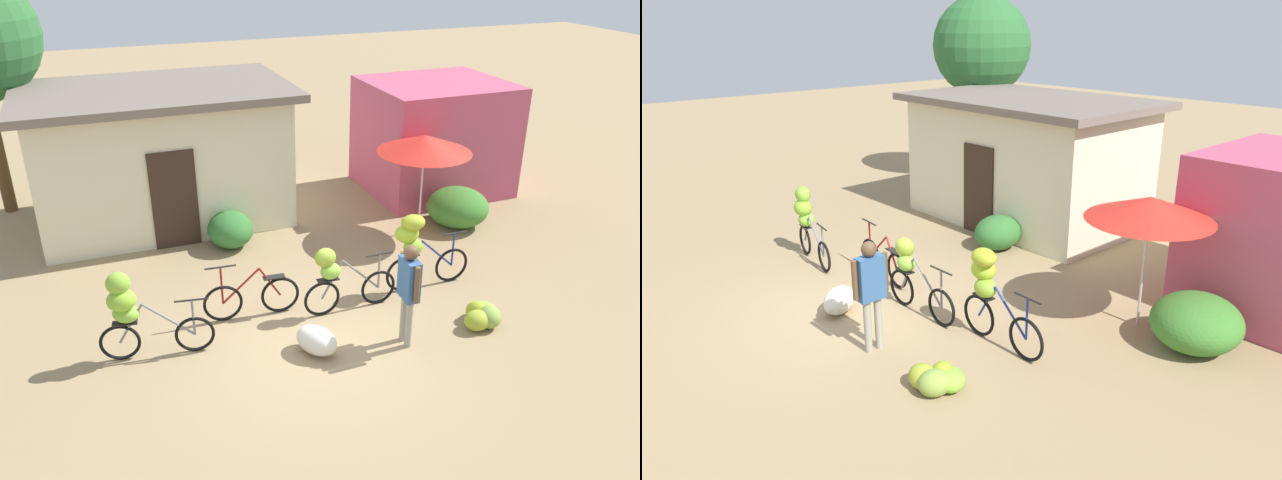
{
  "view_description": "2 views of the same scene",
  "coord_description": "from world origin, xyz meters",
  "views": [
    {
      "loc": [
        -2.92,
        -7.64,
        5.77
      ],
      "look_at": [
        0.35,
        0.93,
        1.27
      ],
      "focal_mm": 35.45,
      "sensor_mm": 36.0,
      "label": 1
    },
    {
      "loc": [
        7.88,
        -4.77,
        4.58
      ],
      "look_at": [
        1.08,
        1.33,
        1.22
      ],
      "focal_mm": 34.02,
      "sensor_mm": 36.0,
      "label": 2
    }
  ],
  "objects": [
    {
      "name": "bicycle_by_shop",
      "position": [
        2.12,
        0.93,
        0.89
      ],
      "size": [
        1.64,
        0.45,
        1.46
      ],
      "color": "black",
      "rests_on": "ground"
    },
    {
      "name": "ground_plane",
      "position": [
        0.0,
        0.0,
        0.0
      ],
      "size": [
        60.0,
        60.0,
        0.0
      ],
      "primitive_type": "plane",
      "color": "#9A815B"
    },
    {
      "name": "bicycle_center_loaded",
      "position": [
        0.57,
        0.69,
        0.69
      ],
      "size": [
        1.66,
        0.34,
        1.21
      ],
      "color": "black",
      "rests_on": "ground"
    },
    {
      "name": "shop_pink",
      "position": [
        4.91,
        5.22,
        1.31
      ],
      "size": [
        3.2,
        2.8,
        2.61
      ],
      "primitive_type": "cube",
      "color": "#B84B69",
      "rests_on": "ground"
    },
    {
      "name": "person_vendor",
      "position": [
        1.21,
        -0.52,
        1.04
      ],
      "size": [
        0.22,
        0.58,
        1.69
      ],
      "color": "gray",
      "rests_on": "ground"
    },
    {
      "name": "market_umbrella",
      "position": [
        3.38,
        3.0,
        1.94
      ],
      "size": [
        1.92,
        1.92,
        2.12
      ],
      "color": "beige",
      "rests_on": "ground"
    },
    {
      "name": "hedge_bush_front_right",
      "position": [
        4.31,
        3.01,
        0.42
      ],
      "size": [
        1.32,
        1.33,
        0.84
      ],
      "primitive_type": "ellipsoid",
      "color": "#3B7B2C",
      "rests_on": "ground"
    },
    {
      "name": "building_low",
      "position": [
        -1.5,
        5.68,
        1.47
      ],
      "size": [
        5.57,
        3.57,
        2.9
      ],
      "color": "beige",
      "rests_on": "ground"
    },
    {
      "name": "produce_sack",
      "position": [
        -0.16,
        -0.26,
        0.22
      ],
      "size": [
        0.74,
        0.83,
        0.44
      ],
      "primitive_type": "ellipsoid",
      "rotation": [
        0.0,
        0.0,
        2.11
      ],
      "color": "silver",
      "rests_on": "ground"
    },
    {
      "name": "hedge_bush_front_left",
      "position": [
        -0.51,
        3.76,
        0.36
      ],
      "size": [
        0.91,
        1.03,
        0.72
      ],
      "primitive_type": "ellipsoid",
      "color": "#316E2F",
      "rests_on": "ground"
    },
    {
      "name": "bicycle_leftmost",
      "position": [
        -2.71,
        0.57,
        0.85
      ],
      "size": [
        1.68,
        0.48,
        1.46
      ],
      "color": "black",
      "rests_on": "ground"
    },
    {
      "name": "bicycle_near_pile",
      "position": [
        -0.8,
        1.07,
        0.36
      ],
      "size": [
        1.6,
        0.2,
        1.01
      ],
      "color": "black",
      "rests_on": "ground"
    },
    {
      "name": "banana_pile_on_ground",
      "position": [
        2.62,
        -0.49,
        0.17
      ],
      "size": [
        0.79,
        0.8,
        0.36
      ],
      "color": "#95A627",
      "rests_on": "ground"
    }
  ]
}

